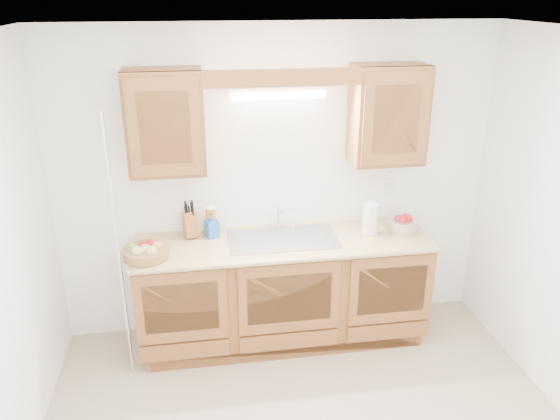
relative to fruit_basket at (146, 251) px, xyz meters
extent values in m
plane|color=white|center=(1.03, -1.06, 1.55)|extent=(3.50, 3.50, 0.00)
cube|color=white|center=(1.03, 0.44, 0.30)|extent=(3.50, 0.02, 2.50)
cube|color=#925A2A|center=(1.03, 0.14, -0.51)|extent=(2.20, 0.60, 0.86)
cube|color=tan|center=(1.03, 0.12, -0.07)|extent=(2.30, 0.63, 0.04)
cube|color=#925A2A|center=(0.20, 0.27, 0.88)|extent=(0.55, 0.33, 0.75)
cube|color=#925A2A|center=(1.86, 0.27, 0.88)|extent=(0.55, 0.33, 0.75)
cube|color=#925A2A|center=(1.03, 0.13, 1.19)|extent=(2.20, 0.05, 0.12)
cylinder|color=white|center=(1.03, 0.34, 1.03)|extent=(0.70, 0.05, 0.05)
cube|color=white|center=(1.03, 0.37, 1.06)|extent=(0.76, 0.06, 0.05)
cube|color=#9E9EA3|center=(1.03, 0.14, -0.04)|extent=(0.84, 0.46, 0.01)
cube|color=#9E9EA3|center=(0.82, 0.14, -0.13)|extent=(0.39, 0.40, 0.16)
cube|color=#9E9EA3|center=(1.24, 0.14, -0.13)|extent=(0.39, 0.40, 0.16)
cylinder|color=silver|center=(1.03, 0.34, -0.03)|extent=(0.06, 0.06, 0.04)
cylinder|color=silver|center=(1.03, 0.34, 0.05)|extent=(0.02, 0.02, 0.16)
cylinder|color=silver|center=(1.03, 0.29, 0.14)|extent=(0.02, 0.12, 0.02)
cylinder|color=white|center=(1.15, 0.34, 0.01)|extent=(0.03, 0.03, 0.12)
cylinder|color=silver|center=(-0.17, -0.13, 0.05)|extent=(0.03, 0.03, 2.00)
cube|color=white|center=(1.98, 0.43, 0.20)|extent=(0.08, 0.01, 0.12)
cylinder|color=olive|center=(0.00, 0.00, -0.01)|extent=(0.42, 0.42, 0.07)
sphere|color=#D8C67F|center=(-0.06, -0.04, 0.02)|extent=(0.08, 0.08, 0.08)
sphere|color=#D8C67F|center=(0.05, -0.05, 0.02)|extent=(0.08, 0.08, 0.08)
sphere|color=tan|center=(0.08, 0.03, 0.02)|extent=(0.08, 0.08, 0.08)
sphere|color=#AD1319|center=(-0.02, 0.05, 0.02)|extent=(0.07, 0.07, 0.07)
sphere|color=#72A53F|center=(-0.09, 0.03, 0.02)|extent=(0.07, 0.07, 0.07)
sphere|color=#D8C67F|center=(0.00, -0.01, 0.02)|extent=(0.08, 0.08, 0.08)
sphere|color=#AD1319|center=(0.03, 0.08, 0.02)|extent=(0.07, 0.07, 0.07)
cube|color=#925A2A|center=(0.32, 0.32, 0.05)|extent=(0.14, 0.19, 0.22)
cylinder|color=black|center=(0.30, 0.30, 0.17)|extent=(0.02, 0.04, 0.08)
cylinder|color=black|center=(0.32, 0.30, 0.18)|extent=(0.02, 0.04, 0.08)
cylinder|color=black|center=(0.35, 0.30, 0.18)|extent=(0.02, 0.04, 0.08)
cylinder|color=black|center=(0.31, 0.34, 0.18)|extent=(0.02, 0.04, 0.08)
cylinder|color=black|center=(0.34, 0.34, 0.19)|extent=(0.02, 0.04, 0.08)
cylinder|color=black|center=(0.30, 0.37, 0.19)|extent=(0.02, 0.04, 0.08)
cylinder|color=black|center=(0.35, 0.37, 0.20)|extent=(0.02, 0.04, 0.08)
cylinder|color=orange|center=(0.49, 0.32, 0.07)|extent=(0.10, 0.10, 0.23)
cylinder|color=white|center=(0.49, 0.32, 0.19)|extent=(0.08, 0.08, 0.01)
imported|color=blue|center=(0.49, 0.28, 0.06)|extent=(0.12, 0.12, 0.21)
cube|color=#CC333F|center=(0.49, 0.38, -0.04)|extent=(0.15, 0.12, 0.01)
cube|color=green|center=(0.49, 0.38, -0.03)|extent=(0.15, 0.12, 0.02)
cylinder|color=silver|center=(1.73, 0.15, -0.04)|extent=(0.14, 0.14, 0.01)
cylinder|color=silver|center=(1.73, 0.15, 0.10)|extent=(0.02, 0.02, 0.29)
cylinder|color=white|center=(1.73, 0.15, 0.08)|extent=(0.15, 0.15, 0.24)
sphere|color=silver|center=(1.73, 0.15, 0.24)|extent=(0.02, 0.02, 0.02)
cylinder|color=silver|center=(2.01, 0.16, 0.00)|extent=(0.28, 0.28, 0.10)
sphere|color=#AD1319|center=(1.98, 0.16, 0.06)|extent=(0.07, 0.07, 0.07)
sphere|color=#AD1319|center=(2.04, 0.18, 0.06)|extent=(0.07, 0.07, 0.07)
sphere|color=#AD1319|center=(2.01, 0.13, 0.06)|extent=(0.07, 0.07, 0.07)
sphere|color=#AD1319|center=(2.05, 0.14, 0.06)|extent=(0.07, 0.07, 0.07)
camera|label=1|loc=(0.40, -3.66, 1.76)|focal=35.00mm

